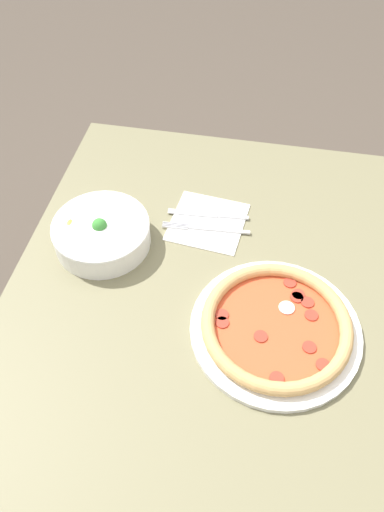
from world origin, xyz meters
The scene contains 7 objects.
ground_plane centered at (0.00, 0.00, 0.00)m, with size 8.00×8.00×0.00m, color #4C4238.
dining_table centered at (0.00, 0.00, 0.63)m, with size 1.01×0.87×0.75m.
pizza centered at (-0.07, -0.12, 0.77)m, with size 0.33×0.33×0.04m.
bowl centered at (0.08, 0.27, 0.79)m, with size 0.21×0.21×0.08m.
napkin centered at (0.19, 0.05, 0.75)m, with size 0.18×0.18×0.00m.
fork centered at (0.16, 0.05, 0.76)m, with size 0.02×0.20×0.00m.
knife centered at (0.21, 0.04, 0.76)m, with size 0.02×0.19×0.01m.
Camera 1 is at (-0.59, -0.06, 1.59)m, focal length 35.00 mm.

